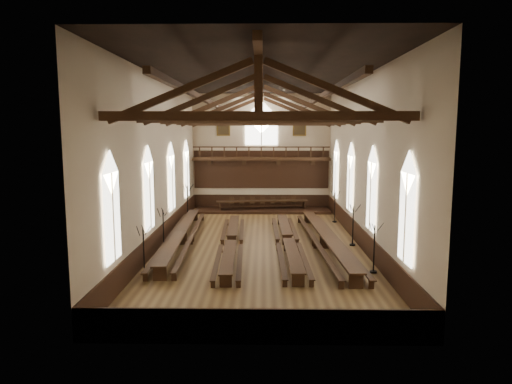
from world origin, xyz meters
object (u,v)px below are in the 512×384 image
at_px(refectory_row_a, 181,234).
at_px(high_table, 262,202).
at_px(candelabrum_left_mid, 164,238).
at_px(candelabrum_right_mid, 353,233).
at_px(refectory_row_b, 231,241).
at_px(candelabrum_left_near, 144,259).
at_px(dais, 262,210).
at_px(refectory_row_d, 326,238).
at_px(candelabrum_right_far, 335,213).
at_px(candelabrum_right_near, 374,258).
at_px(candelabrum_left_far, 188,210).
at_px(refectory_row_c, 288,239).

xyz_separation_m(refectory_row_a, high_table, (4.98, 11.17, 0.24)).
distance_m(candelabrum_left_mid, candelabrum_right_mid, 11.17).
xyz_separation_m(refectory_row_b, candelabrum_left_near, (-3.86, -4.70, 0.23)).
distance_m(refectory_row_a, candelabrum_right_mid, 10.43).
distance_m(dais, high_table, 0.72).
xyz_separation_m(refectory_row_d, candelabrum_left_near, (-9.44, -5.18, 0.13)).
distance_m(refectory_row_b, refectory_row_d, 5.60).
height_order(refectory_row_d, candelabrum_left_near, candelabrum_left_near).
bearing_deg(candelabrum_left_mid, candelabrum_left_near, -90.00).
bearing_deg(candelabrum_right_mid, dais, 115.21).
bearing_deg(refectory_row_a, refectory_row_b, -22.15).
height_order(dais, candelabrum_left_near, candelabrum_left_near).
height_order(refectory_row_a, candelabrum_right_far, candelabrum_right_far).
relative_size(candelabrum_left_near, candelabrum_right_far, 1.00).
relative_size(candelabrum_left_mid, candelabrum_right_near, 1.00).
xyz_separation_m(refectory_row_a, refectory_row_d, (8.77, -0.82, 0.01)).
bearing_deg(refectory_row_b, candelabrum_right_mid, 7.10).
distance_m(candelabrum_left_far, candelabrum_right_far, 11.10).
distance_m(candelabrum_left_far, candelabrum_right_mid, 13.18).
bearing_deg(refectory_row_c, candelabrum_left_mid, -174.96).
distance_m(high_table, candelabrum_right_near, 17.68).
distance_m(candelabrum_right_near, candelabrum_right_far, 12.25).
xyz_separation_m(candelabrum_left_near, candelabrum_right_near, (11.10, 0.35, 0.03)).
height_order(refectory_row_c, candelabrum_left_mid, candelabrum_left_mid).
bearing_deg(high_table, refectory_row_c, -82.86).
height_order(refectory_row_c, candelabrum_left_near, candelabrum_left_near).
height_order(refectory_row_a, refectory_row_c, refectory_row_a).
height_order(refectory_row_a, high_table, high_table).
bearing_deg(candelabrum_right_far, candelabrum_left_mid, -143.34).
height_order(refectory_row_b, refectory_row_c, refectory_row_c).
relative_size(refectory_row_b, candelabrum_left_near, 5.79).
bearing_deg(refectory_row_c, refectory_row_b, -175.44).
relative_size(refectory_row_b, candelabrum_left_mid, 5.55).
bearing_deg(refectory_row_c, refectory_row_d, 5.26).
xyz_separation_m(refectory_row_d, candelabrum_left_mid, (-9.44, -0.84, 0.17)).
xyz_separation_m(high_table, candelabrum_left_far, (-5.66, -4.46, 0.06)).
xyz_separation_m(refectory_row_a, candelabrum_left_far, (-0.68, 6.71, 0.30)).
bearing_deg(refectory_row_c, candelabrum_right_mid, 9.24).
distance_m(refectory_row_d, dais, 12.58).
relative_size(refectory_row_c, candelabrum_left_far, 4.89).
xyz_separation_m(candelabrum_left_mid, candelabrum_right_near, (11.10, -3.99, 0.00)).
distance_m(refectory_row_a, candelabrum_left_near, 6.04).
relative_size(high_table, candelabrum_left_near, 3.31).
bearing_deg(refectory_row_a, high_table, 65.96).
distance_m(refectory_row_c, candelabrum_right_mid, 3.97).
xyz_separation_m(high_table, candelabrum_left_mid, (-5.66, -12.83, -0.06)).
height_order(dais, candelabrum_left_mid, candelabrum_left_mid).
relative_size(refectory_row_c, candelabrum_right_far, 5.89).
bearing_deg(dais, candelabrum_right_far, -40.02).
bearing_deg(high_table, refectory_row_b, -98.21).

